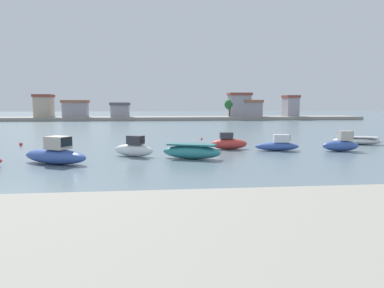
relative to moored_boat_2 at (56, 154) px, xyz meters
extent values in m
ellipsoid|color=#3856A8|center=(-0.04, 0.02, -0.15)|extent=(5.49, 4.07, 1.09)
cube|color=#BCB2A3|center=(0.22, -0.12, 0.85)|extent=(1.94, 1.82, 0.92)
cube|color=black|center=(0.89, -0.49, 0.94)|extent=(0.60, 1.00, 0.64)
ellipsoid|color=white|center=(5.37, 3.21, -0.19)|extent=(3.65, 2.60, 1.01)
cube|color=#333338|center=(5.54, 3.12, 0.67)|extent=(1.52, 1.31, 0.71)
cube|color=black|center=(6.11, 2.81, 0.74)|extent=(0.41, 0.67, 0.50)
ellipsoid|color=teal|center=(9.98, 1.34, -0.17)|extent=(4.89, 3.11, 1.06)
cube|color=#226367|center=(9.98, 1.34, 0.43)|extent=(3.93, 2.54, 0.12)
ellipsoid|color=#C63833|center=(14.21, 7.05, -0.19)|extent=(3.53, 1.56, 1.02)
cube|color=#333338|center=(13.92, 7.07, 0.61)|extent=(1.22, 0.82, 0.60)
cube|color=black|center=(14.51, 7.04, 0.67)|extent=(0.12, 0.69, 0.42)
ellipsoid|color=#3856A8|center=(18.37, 5.49, -0.31)|extent=(4.13, 1.67, 0.78)
cube|color=silver|center=(18.76, 5.44, 0.44)|extent=(1.51, 0.86, 0.72)
cube|color=black|center=(19.47, 5.35, 0.51)|extent=(0.16, 0.62, 0.50)
ellipsoid|color=#3856A8|center=(24.01, 4.48, -0.21)|extent=(3.40, 1.47, 0.98)
cube|color=#BCB2A3|center=(24.43, 4.45, 0.72)|extent=(1.16, 0.80, 0.88)
cube|color=black|center=(24.98, 4.41, 0.81)|extent=(0.12, 0.66, 0.61)
ellipsoid|color=white|center=(28.81, 9.80, -0.34)|extent=(5.28, 3.72, 0.72)
cube|color=#AFAFAF|center=(28.81, 9.80, 0.08)|extent=(4.25, 3.04, 0.10)
sphere|color=red|center=(12.87, 16.45, -0.58)|extent=(0.25, 0.25, 0.25)
sphere|color=red|center=(-6.53, 12.15, -0.52)|extent=(0.35, 0.35, 0.35)
sphere|color=white|center=(-1.95, 4.89, -0.52)|extent=(0.36, 0.36, 0.36)
cube|color=gray|center=(-1.06, 71.97, -0.25)|extent=(130.12, 11.69, 0.89)
cube|color=#B2A38E|center=(-21.21, 73.21, 2.79)|extent=(4.02, 5.47, 5.19)
cube|color=brown|center=(-21.21, 73.21, 5.74)|extent=(4.42, 6.01, 0.70)
cube|color=#99939E|center=(-12.72, 70.95, 2.04)|extent=(6.18, 3.50, 3.70)
cube|color=#995B42|center=(-12.72, 70.95, 4.24)|extent=(6.80, 3.85, 0.70)
cube|color=#99939E|center=(-1.29, 71.43, 1.74)|extent=(4.62, 5.37, 3.08)
cube|color=#565156|center=(-1.29, 71.43, 3.63)|extent=(5.08, 5.91, 0.70)
cube|color=#99939E|center=(30.90, 71.35, 3.06)|extent=(5.56, 4.50, 5.73)
cube|color=brown|center=(30.90, 71.35, 6.28)|extent=(6.12, 4.95, 0.70)
cube|color=#99939E|center=(34.36, 71.55, 2.10)|extent=(4.89, 4.99, 3.80)
cube|color=#995B42|center=(34.36, 71.55, 4.35)|extent=(5.38, 5.49, 0.70)
cube|color=#99939E|center=(45.59, 71.67, 2.75)|extent=(3.32, 4.81, 5.11)
cube|color=brown|center=(45.59, 71.67, 5.66)|extent=(3.65, 5.29, 0.70)
cylinder|color=brown|center=(27.94, 70.34, 1.26)|extent=(0.36, 0.36, 2.13)
sphere|color=#235B2D|center=(27.94, 70.34, 3.45)|extent=(2.81, 2.81, 2.81)
camera|label=1|loc=(6.86, -26.82, 3.59)|focal=34.08mm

